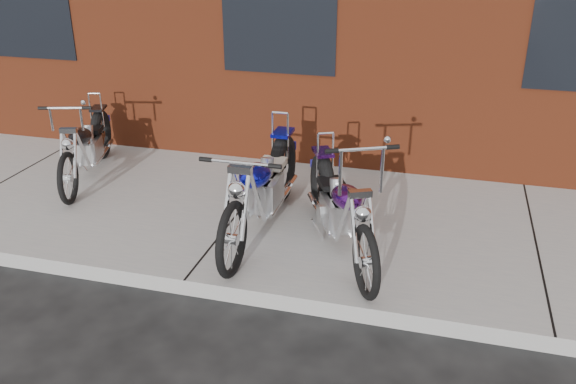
% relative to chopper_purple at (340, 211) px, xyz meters
% --- Properties ---
extents(ground, '(120.00, 120.00, 0.00)m').
position_rel_chopper_purple_xyz_m(ground, '(-1.18, -0.93, -0.54)').
color(ground, black).
rests_on(ground, ground).
extents(sidewalk, '(22.00, 3.00, 0.15)m').
position_rel_chopper_purple_xyz_m(sidewalk, '(-1.18, 0.57, -0.47)').
color(sidewalk, gray).
rests_on(sidewalk, ground).
extents(chopper_purple, '(1.03, 2.00, 1.22)m').
position_rel_chopper_purple_xyz_m(chopper_purple, '(0.00, 0.00, 0.00)').
color(chopper_purple, black).
rests_on(chopper_purple, sidewalk).
extents(chopper_blue, '(0.57, 2.36, 1.02)m').
position_rel_chopper_purple_xyz_m(chopper_blue, '(-0.81, 0.18, 0.03)').
color(chopper_blue, black).
rests_on(chopper_blue, sidewalk).
extents(chopper_third, '(0.74, 1.97, 1.03)m').
position_rel_chopper_purple_xyz_m(chopper_third, '(-3.26, 0.96, -0.03)').
color(chopper_third, black).
rests_on(chopper_third, sidewalk).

